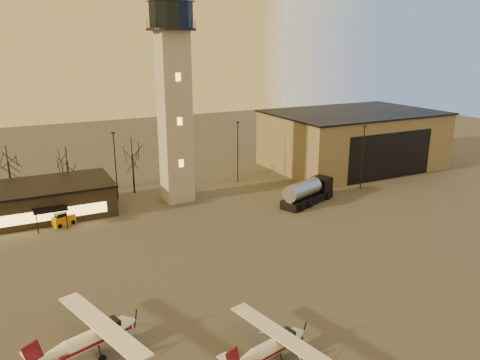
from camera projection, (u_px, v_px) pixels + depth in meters
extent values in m
plane|color=#484543|center=(286.00, 290.00, 44.13)|extent=(220.00, 220.00, 0.00)
cube|color=#9B9893|center=(175.00, 119.00, 66.40)|extent=(4.00, 4.00, 24.00)
cylinder|color=black|center=(171.00, 30.00, 62.97)|extent=(6.80, 6.80, 0.30)
cylinder|color=black|center=(171.00, 15.00, 62.45)|extent=(6.00, 6.00, 3.40)
cylinder|color=#9B9893|center=(170.00, 0.00, 61.91)|extent=(6.60, 6.60, 0.40)
cube|color=#7E7253|center=(352.00, 140.00, 87.44)|extent=(30.00, 20.00, 10.00)
cube|color=black|center=(354.00, 112.00, 85.98)|extent=(30.60, 20.60, 0.30)
cube|color=black|center=(391.00, 156.00, 79.15)|extent=(18.00, 0.10, 8.00)
cube|color=black|center=(14.00, 205.00, 61.38)|extent=(25.00, 10.00, 4.00)
cube|color=black|center=(11.00, 189.00, 60.77)|extent=(25.40, 10.40, 0.30)
cube|color=#FFC759|center=(16.00, 220.00, 57.20)|extent=(22.00, 0.08, 1.40)
cube|color=black|center=(50.00, 210.00, 57.82)|extent=(4.00, 2.00, 0.20)
cylinder|color=black|center=(116.00, 167.00, 68.33)|extent=(0.16, 0.16, 10.00)
cube|color=black|center=(113.00, 133.00, 66.90)|extent=(0.50, 0.25, 0.18)
cylinder|color=black|center=(238.00, 153.00, 77.01)|extent=(0.16, 0.16, 10.00)
cube|color=black|center=(238.00, 122.00, 75.59)|extent=(0.50, 0.25, 0.18)
cylinder|color=black|center=(362.00, 158.00, 73.70)|extent=(0.16, 0.16, 10.00)
cube|color=black|center=(365.00, 126.00, 72.27)|extent=(0.50, 0.25, 0.18)
cylinder|color=black|center=(69.00, 178.00, 71.52)|extent=(0.28, 0.28, 5.25)
cylinder|color=black|center=(133.00, 174.00, 71.88)|extent=(0.28, 0.28, 6.16)
cylinder|color=black|center=(184.00, 168.00, 77.67)|extent=(0.28, 0.28, 4.97)
cylinder|color=black|center=(10.00, 180.00, 69.71)|extent=(0.28, 0.28, 5.60)
cylinder|color=silver|center=(276.00, 345.00, 34.23)|extent=(4.36, 2.05, 1.19)
cone|color=silver|center=(299.00, 333.00, 35.73)|extent=(1.04, 1.28, 1.13)
cube|color=black|center=(285.00, 336.00, 34.67)|extent=(1.54, 1.23, 0.64)
cube|color=#5B0D1D|center=(274.00, 347.00, 34.13)|extent=(5.08, 2.25, 0.20)
cube|color=silver|center=(281.00, 335.00, 34.31)|extent=(3.48, 10.10, 0.13)
cube|color=#5B0D1D|center=(233.00, 358.00, 31.55)|extent=(1.25, 0.34, 1.55)
cylinder|color=white|center=(96.00, 337.00, 34.97)|extent=(4.99, 2.74, 1.36)
cone|color=white|center=(129.00, 322.00, 36.86)|extent=(1.28, 1.52, 1.29)
cone|color=white|center=(49.00, 356.00, 32.55)|extent=(2.73, 1.85, 1.15)
cube|color=black|center=(109.00, 326.00, 35.54)|extent=(1.82, 1.52, 0.73)
cube|color=maroon|center=(94.00, 339.00, 34.85)|extent=(5.79, 3.03, 0.23)
cube|color=white|center=(102.00, 324.00, 35.09)|extent=(4.95, 11.42, 0.15)
cube|color=maroon|center=(33.00, 353.00, 31.61)|extent=(1.41, 0.52, 1.77)
cube|color=black|center=(307.00, 199.00, 67.94)|extent=(9.92, 5.91, 1.24)
cube|color=black|center=(321.00, 184.00, 70.06)|extent=(3.02, 3.22, 2.03)
cube|color=black|center=(324.00, 180.00, 70.52)|extent=(0.86, 2.04, 1.13)
cylinder|color=#B0AFB4|center=(302.00, 190.00, 66.49)|extent=(6.74, 4.44, 2.37)
cube|color=#C9800B|center=(63.00, 220.00, 59.85)|extent=(3.10, 2.38, 1.28)
cube|color=black|center=(60.00, 215.00, 59.38)|extent=(1.67, 1.67, 0.73)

